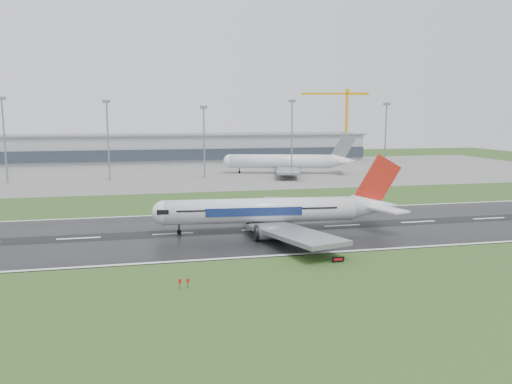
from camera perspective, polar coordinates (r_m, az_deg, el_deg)
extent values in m
plane|color=#29491A|center=(112.69, -9.48, -4.77)|extent=(520.00, 520.00, 0.00)
cube|color=black|center=(112.68, -9.49, -4.75)|extent=(400.00, 45.00, 0.10)
cube|color=slate|center=(236.04, -10.95, 2.21)|extent=(400.00, 130.00, 0.08)
cube|color=gray|center=(295.18, -11.26, 4.92)|extent=(240.00, 36.00, 15.00)
cylinder|color=gray|center=(216.78, -26.83, 5.14)|extent=(0.64, 0.64, 32.18)
cylinder|color=gray|center=(210.43, -16.56, 5.49)|extent=(0.64, 0.64, 31.17)
cylinder|color=gray|center=(211.10, -5.96, 5.52)|extent=(0.64, 0.64, 29.05)
cylinder|color=gray|center=(218.50, 4.12, 6.02)|extent=(0.64, 0.64, 31.83)
cylinder|color=gray|center=(234.76, 14.59, 5.82)|extent=(0.64, 0.64, 30.80)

